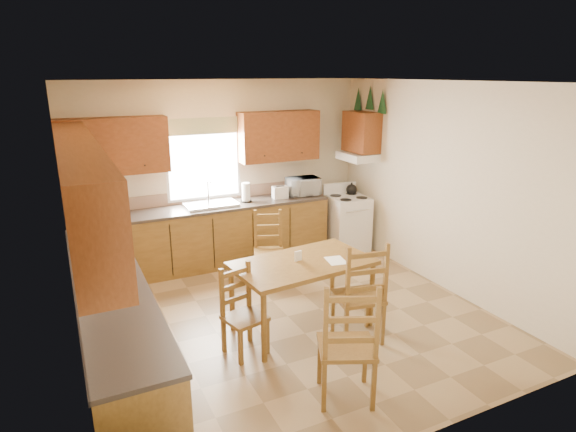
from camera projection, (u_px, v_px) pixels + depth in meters
name	position (u px, v px, depth m)	size (l,w,h in m)	color
floor	(288.00, 316.00, 5.74)	(4.50, 4.50, 0.00)	#947953
ceiling	(288.00, 82.00, 4.96)	(4.50, 4.50, 0.00)	olive
wall_left	(67.00, 236.00, 4.41)	(4.50, 4.50, 0.00)	beige
wall_right	(442.00, 187.00, 6.29)	(4.50, 4.50, 0.00)	beige
wall_back	(223.00, 171.00, 7.29)	(4.50, 4.50, 0.00)	beige
wall_front	(426.00, 284.00, 3.41)	(4.50, 4.50, 0.00)	beige
lower_cab_back	(208.00, 238.00, 7.13)	(3.75, 0.60, 0.88)	brown
lower_cab_left	(114.00, 325.00, 4.67)	(0.60, 3.60, 0.88)	brown
counter_back	(206.00, 208.00, 7.00)	(3.75, 0.63, 0.04)	#3B322D
counter_left	(109.00, 282.00, 4.53)	(0.63, 3.60, 0.04)	#3B322D
backsplash	(200.00, 196.00, 7.22)	(3.75, 0.01, 0.18)	#886A57
upper_cab_back_left	(114.00, 146.00, 6.35)	(1.41, 0.33, 0.75)	brown
upper_cab_back_right	(279.00, 136.00, 7.36)	(1.25, 0.33, 0.75)	brown
upper_cab_left	(81.00, 184.00, 4.20)	(0.33, 3.60, 0.75)	brown
upper_cab_stove	(361.00, 132.00, 7.49)	(0.33, 0.62, 0.62)	brown
range_hood	(358.00, 156.00, 7.57)	(0.44, 0.62, 0.12)	silver
window_frame	(204.00, 160.00, 7.08)	(1.13, 0.02, 1.18)	silver
window_pane	(204.00, 160.00, 7.08)	(1.05, 0.01, 1.10)	white
window_valance	(202.00, 126.00, 6.91)	(1.19, 0.01, 0.24)	#517037
sink_basin	(211.00, 204.00, 7.02)	(0.75, 0.45, 0.04)	silver
pine_decal_a	(382.00, 101.00, 7.13)	(0.22, 0.22, 0.36)	#174020
pine_decal_b	(370.00, 98.00, 7.39)	(0.22, 0.22, 0.36)	#174020
pine_decal_c	(358.00, 99.00, 7.68)	(0.22, 0.22, 0.36)	#174020
stove	(348.00, 224.00, 7.81)	(0.58, 0.60, 0.86)	silver
coffeemaker	(93.00, 208.00, 6.31)	(0.19, 0.23, 0.32)	silver
paper_towel	(246.00, 192.00, 7.21)	(0.12, 0.12, 0.29)	white
toaster	(280.00, 192.00, 7.43)	(0.23, 0.15, 0.19)	silver
microwave	(303.00, 186.00, 7.62)	(0.46, 0.33, 0.28)	silver
dining_table	(302.00, 295.00, 5.38)	(1.51, 0.86, 0.81)	brown
chair_near_left	(358.00, 290.00, 5.11)	(0.48, 0.45, 1.14)	brown
chair_near_right	(347.00, 339.00, 4.17)	(0.48, 0.46, 1.15)	brown
chair_far_left	(245.00, 312.00, 4.87)	(0.39, 0.37, 0.92)	brown
chair_far_right	(269.00, 248.00, 6.59)	(0.41, 0.39, 0.97)	brown
table_paper	(336.00, 260.00, 5.29)	(0.19, 0.26, 0.00)	white
table_card	(298.00, 256.00, 5.27)	(0.08, 0.02, 0.11)	white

